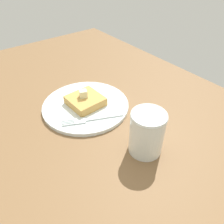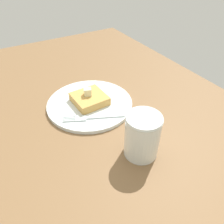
{
  "view_description": "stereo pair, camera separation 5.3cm",
  "coord_description": "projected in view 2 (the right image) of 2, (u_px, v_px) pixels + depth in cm",
  "views": [
    {
      "loc": [
        48.7,
        -13.74,
        39.73
      ],
      "look_at": [
        15.92,
        11.48,
        6.46
      ],
      "focal_mm": 35.0,
      "sensor_mm": 36.0,
      "label": 1
    },
    {
      "loc": [
        51.65,
        -9.34,
        39.73
      ],
      "look_at": [
        15.92,
        11.48,
        6.46
      ],
      "focal_mm": 35.0,
      "sensor_mm": 36.0,
      "label": 2
    }
  ],
  "objects": [
    {
      "name": "table_surface",
      "position": [
        50.0,
        109.0,
        0.63
      ],
      "size": [
        101.69,
        101.69,
        1.96
      ],
      "primitive_type": "cube",
      "color": "brown",
      "rests_on": "ground"
    },
    {
      "name": "plate",
      "position": [
        90.0,
        103.0,
        0.62
      ],
      "size": [
        24.14,
        24.14,
        1.04
      ],
      "color": "silver",
      "rests_on": "table_surface"
    },
    {
      "name": "toast_slice_center",
      "position": [
        89.0,
        99.0,
        0.61
      ],
      "size": [
        9.23,
        9.13,
        2.29
      ],
      "primitive_type": "cube",
      "rotation": [
        0.0,
        0.0,
        0.05
      ],
      "color": "tan",
      "rests_on": "plate"
    },
    {
      "name": "butter_pat_primary",
      "position": [
        88.0,
        92.0,
        0.6
      ],
      "size": [
        2.48,
        2.6,
        2.07
      ],
      "primitive_type": "cube",
      "rotation": [
        0.0,
        0.0,
        1.2
      ],
      "color": "beige",
      "rests_on": "toast_slice_center"
    },
    {
      "name": "fork",
      "position": [
        90.0,
        118.0,
        0.56
      ],
      "size": [
        7.89,
        15.17,
        0.36
      ],
      "color": "silver",
      "rests_on": "plate"
    },
    {
      "name": "syrup_jar",
      "position": [
        142.0,
        137.0,
        0.46
      ],
      "size": [
        7.65,
        7.65,
        10.26
      ],
      "color": "#361609",
      "rests_on": "table_surface"
    }
  ]
}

